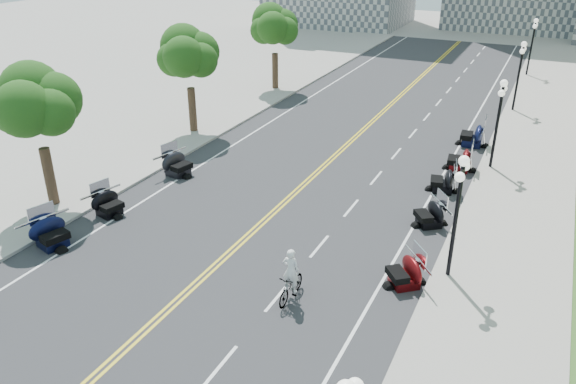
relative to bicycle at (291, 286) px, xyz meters
The scene contains 40 objects.
ground 3.74m from the bicycle, behind, with size 160.00×160.00×0.00m, color gray.
road 10.58m from the bicycle, 110.46° to the left, with size 16.00×90.00×0.01m, color #333335.
centerline_yellow_a 10.62m from the bicycle, 111.07° to the left, with size 0.12×90.00×0.00m, color yellow.
centerline_yellow_b 10.54m from the bicycle, 109.85° to the left, with size 0.12×90.00×0.00m, color yellow.
edge_line_north 10.28m from the bicycle, 74.72° to the left, with size 0.12×90.00×0.00m, color white.
edge_line_south 14.15m from the bicycle, 135.56° to the left, with size 0.12×90.00×0.00m, color white.
lane_dash_5 4.17m from the bicycle, 96.88° to the right, with size 0.12×2.00×0.00m, color white.
lane_dash_6 0.75m from the bicycle, 168.62° to the right, with size 0.12×2.00×0.00m, color white.
lane_dash_7 3.97m from the bicycle, 97.23° to the left, with size 0.12×2.00×0.00m, color white.
lane_dash_8 7.94m from the bicycle, 93.58° to the left, with size 0.12×2.00×0.00m, color white.
lane_dash_9 11.92m from the bicycle, 92.38° to the left, with size 0.12×2.00×0.00m, color white.
lane_dash_10 15.92m from the bicycle, 91.78° to the left, with size 0.12×2.00×0.00m, color white.
lane_dash_11 19.91m from the bicycle, 91.42° to the left, with size 0.12×2.00×0.00m, color white.
lane_dash_12 23.91m from the bicycle, 91.19° to the left, with size 0.12×2.00×0.00m, color white.
lane_dash_13 27.91m from the bicycle, 91.02° to the left, with size 0.12×2.00×0.00m, color white.
lane_dash_14 31.91m from the bicycle, 90.89° to the left, with size 0.12×2.00×0.00m, color white.
lane_dash_15 35.91m from the bicycle, 90.79° to the left, with size 0.12×2.00×0.00m, color white.
lane_dash_16 39.91m from the bicycle, 90.71° to the left, with size 0.12×2.00×0.00m, color white.
lane_dash_17 43.91m from the bicycle, 90.65° to the left, with size 0.12×2.00×0.00m, color white.
lane_dash_18 47.91m from the bicycle, 90.59° to the left, with size 0.12×2.00×0.00m, color white.
lane_dash_19 51.91m from the bicycle, 90.55° to the left, with size 0.12×2.00×0.00m, color white.
sidewalk_north 12.02m from the bicycle, 55.50° to the left, with size 5.00×90.00×0.15m, color #9E9991.
sidewalk_south 17.31m from the bicycle, 145.11° to the left, with size 5.00×90.00×0.15m, color #9E9991.
street_lamp_2 6.59m from the bicycle, 38.49° to the left, with size 0.50×1.20×4.90m, color black, non-canonical shape.
street_lamp_3 16.76m from the bicycle, 72.85° to the left, with size 0.50×1.20×4.90m, color black, non-canonical shape.
street_lamp_4 28.40m from the bicycle, 80.03° to the left, with size 0.50×1.20×4.90m, color black, non-canonical shape.
street_lamp_5 40.25m from the bicycle, 82.99° to the left, with size 0.50×1.20×4.90m, color black, non-canonical shape.
tree_2 14.45m from the bicycle, behind, with size 4.80×4.80×9.20m, color #235619, non-canonical shape.
tree_3 19.96m from the bicycle, 134.57° to the left, with size 4.80×4.80×9.20m, color #235619, non-canonical shape.
tree_4 29.60m from the bicycle, 117.87° to the left, with size 4.80×4.80×9.20m, color #235619, non-canonical shape.
motorcycle_n_6 4.40m from the bicycle, 37.18° to the left, with size 1.87×1.87×1.31m, color #590A0C, non-canonical shape.
motorcycle_n_7 8.45m from the bicycle, 67.14° to the left, with size 1.86×1.86×1.30m, color black, non-canonical shape.
motorcycle_n_8 12.14m from the bicycle, 75.35° to the left, with size 1.92×1.92×1.35m, color black, non-canonical shape.
motorcycle_n_9 15.33m from the bicycle, 77.42° to the left, with size 2.03×2.03×1.42m, color #590A0C, non-canonical shape.
motorcycle_n_10 19.55m from the bicycle, 80.14° to the left, with size 2.21×2.21×1.55m, color black, non-canonical shape.
motorcycle_s_5 10.83m from the bicycle, behind, with size 2.04×2.04×1.43m, color black, non-canonical shape.
motorcycle_s_6 10.85m from the bicycle, 167.69° to the left, with size 1.85×1.85×1.30m, color black, non-canonical shape.
motorcycle_s_7 12.92m from the bicycle, 143.95° to the left, with size 2.04×2.04×1.43m, color black, non-canonical shape.
bicycle is the anchor object (origin of this frame).
cyclist_rider 1.45m from the bicycle, 90.00° to the left, with size 0.64×0.42×1.77m, color white.
Camera 1 is at (10.91, -15.21, 12.39)m, focal length 35.00 mm.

